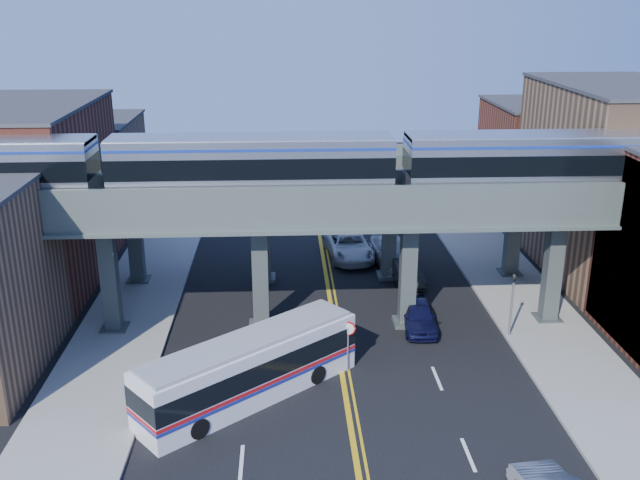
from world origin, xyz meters
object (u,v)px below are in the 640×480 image
object	(u,v)px
stop_sign	(348,338)
traffic_signal	(512,299)
transit_bus	(250,369)
car_lane_a	(419,316)
transit_train	(252,165)
car_lane_c	(349,245)
car_lane_b	(406,271)
car_lane_d	(392,253)

from	to	relation	value
stop_sign	traffic_signal	distance (m)	9.41
transit_bus	car_lane_a	bearing A→B (deg)	-2.37
traffic_signal	car_lane_a	bearing A→B (deg)	162.12
transit_train	stop_sign	distance (m)	10.03
car_lane_c	car_lane_b	bearing A→B (deg)	-61.25
stop_sign	traffic_signal	world-z (taller)	traffic_signal
transit_train	car_lane_a	size ratio (longest dim) A/B	10.24
traffic_signal	car_lane_d	xyz separation A→B (m)	(-4.60, 11.23, -1.43)
car_lane_a	car_lane_b	bearing A→B (deg)	89.71
stop_sign	transit_bus	bearing A→B (deg)	-154.43
transit_train	stop_sign	size ratio (longest dim) A/B	16.96
stop_sign	car_lane_a	distance (m)	6.30
transit_train	traffic_signal	bearing A→B (deg)	-8.45
car_lane_a	car_lane_b	distance (m)	6.73
transit_bus	transit_train	bearing A→B (deg)	50.33
stop_sign	car_lane_b	distance (m)	12.19
car_lane_c	transit_bus	bearing A→B (deg)	-113.94
car_lane_b	transit_train	bearing A→B (deg)	-152.87
traffic_signal	transit_bus	xyz separation A→B (m)	(-13.52, -5.21, -0.85)
car_lane_d	transit_train	bearing A→B (deg)	-140.50
car_lane_a	car_lane_d	size ratio (longest dim) A/B	0.73
car_lane_a	car_lane_b	size ratio (longest dim) A/B	0.97
transit_bus	car_lane_c	distance (m)	19.16
traffic_signal	car_lane_d	bearing A→B (deg)	112.27
transit_train	car_lane_d	bearing A→B (deg)	46.16
car_lane_d	car_lane_c	bearing A→B (deg)	141.99
stop_sign	traffic_signal	bearing A→B (deg)	18.63
transit_train	transit_bus	distance (m)	10.56
transit_bus	car_lane_b	size ratio (longest dim) A/B	2.24
car_lane_c	car_lane_a	bearing A→B (deg)	-81.57
traffic_signal	transit_train	bearing A→B (deg)	171.55
car_lane_d	traffic_signal	bearing A→B (deg)	-74.39
stop_sign	transit_bus	xyz separation A→B (m)	(-4.62, -2.21, -0.31)
stop_sign	car_lane_b	size ratio (longest dim) A/B	0.59
traffic_signal	car_lane_c	bearing A→B (deg)	119.77
transit_bus	car_lane_b	distance (m)	16.35
car_lane_b	car_lane_c	bearing A→B (deg)	117.39
car_lane_c	car_lane_d	bearing A→B (deg)	-36.66
stop_sign	car_lane_a	size ratio (longest dim) A/B	0.60
stop_sign	car_lane_d	world-z (taller)	stop_sign
car_lane_a	traffic_signal	bearing A→B (deg)	-14.78
car_lane_b	car_lane_a	bearing A→B (deg)	-100.07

